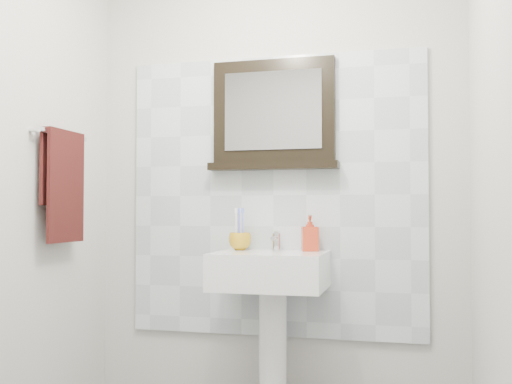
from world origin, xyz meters
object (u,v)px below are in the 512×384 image
soap_dispenser (310,233)px  hand_towel (63,177)px  toothbrush_cup (240,241)px  pedestal_sink (271,289)px  framed_mirror (274,117)px

soap_dispenser → hand_towel: (-1.15, -0.44, 0.28)m
toothbrush_cup → soap_dispenser: (0.37, 0.02, 0.05)m
hand_towel → toothbrush_cup: bearing=28.6°
pedestal_sink → toothbrush_cup: 0.32m
toothbrush_cup → soap_dispenser: bearing=2.7°
soap_dispenser → hand_towel: size_ratio=0.33×
toothbrush_cup → framed_mirror: bearing=24.2°
toothbrush_cup → soap_dispenser: size_ratio=0.64×
soap_dispenser → toothbrush_cup: bearing=167.0°
pedestal_sink → toothbrush_cup: pedestal_sink is taller
soap_dispenser → hand_towel: 1.26m
toothbrush_cup → hand_towel: size_ratio=0.21×
soap_dispenser → hand_towel: hand_towel is taller
pedestal_sink → framed_mirror: 0.91m
soap_dispenser → framed_mirror: 0.65m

